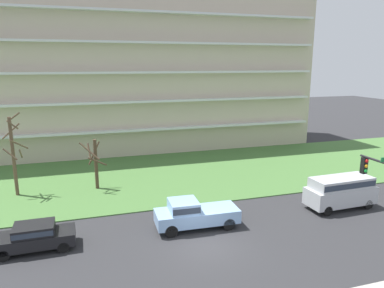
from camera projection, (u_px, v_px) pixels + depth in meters
ground at (206, 246)px, 20.99m from camera, size 160.00×160.00×0.00m
grass_lawn_strip at (158, 176)px, 34.03m from camera, size 80.00×16.00×0.08m
apartment_building at (134, 71)px, 44.19m from camera, size 43.90×11.26×19.08m
tree_far_left at (14, 153)px, 28.20m from camera, size 1.97×1.99×6.79m
tree_left at (95, 162)px, 29.92m from camera, size 2.15×1.92×4.34m
pickup_blue_near_left at (193, 213)px, 23.10m from camera, size 5.47×2.20×1.95m
sedan_black_center_left at (35, 236)px, 20.39m from camera, size 4.42×1.84×1.57m
van_silver_center_right at (341, 190)px, 26.28m from camera, size 5.27×2.18×2.36m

